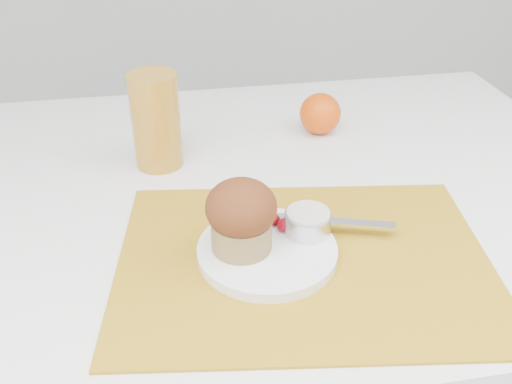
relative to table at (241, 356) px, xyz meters
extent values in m
cube|color=white|center=(0.00, 0.00, 0.00)|extent=(1.20, 0.80, 0.75)
cube|color=#B08118|center=(0.05, -0.19, 0.38)|extent=(0.51, 0.40, 0.00)
cylinder|color=white|center=(0.01, -0.18, 0.39)|extent=(0.21, 0.21, 0.01)
cylinder|color=silver|center=(0.07, -0.15, 0.41)|extent=(0.07, 0.07, 0.03)
cylinder|color=beige|center=(0.07, -0.15, 0.42)|extent=(0.07, 0.07, 0.01)
ellipsoid|color=#510206|center=(0.03, -0.13, 0.40)|extent=(0.02, 0.02, 0.02)
ellipsoid|color=#60020B|center=(0.04, -0.15, 0.40)|extent=(0.02, 0.02, 0.02)
cube|color=silver|center=(0.10, -0.14, 0.40)|extent=(0.18, 0.07, 0.00)
sphere|color=#E34E08|center=(0.17, 0.16, 0.41)|extent=(0.07, 0.07, 0.07)
cylinder|color=#BA7F22|center=(-0.11, 0.09, 0.45)|extent=(0.08, 0.08, 0.15)
cylinder|color=olive|center=(-0.02, -0.17, 0.41)|extent=(0.10, 0.10, 0.04)
ellipsoid|color=#38170A|center=(-0.02, -0.17, 0.45)|extent=(0.09, 0.09, 0.07)
camera|label=1|loc=(-0.10, -0.74, 0.83)|focal=40.00mm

